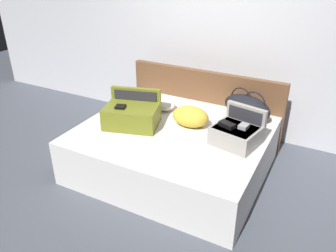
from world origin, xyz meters
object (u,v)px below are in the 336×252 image
(hard_case_medium, at_px, (237,133))
(pillow_center_head, at_px, (190,117))
(pillow_near_headboard, at_px, (158,103))
(hard_case_large, at_px, (132,114))
(duffel_bag, at_px, (247,107))
(bed, at_px, (173,149))

(hard_case_medium, xyz_separation_m, pillow_center_head, (-0.56, 0.13, -0.01))
(pillow_near_headboard, relative_size, pillow_center_head, 1.11)
(pillow_center_head, bearing_deg, pillow_near_headboard, 155.74)
(hard_case_medium, relative_size, pillow_near_headboard, 1.10)
(hard_case_medium, xyz_separation_m, pillow_near_headboard, (-1.09, 0.37, -0.04))
(pillow_near_headboard, bearing_deg, hard_case_medium, -18.80)
(hard_case_medium, bearing_deg, hard_case_large, -160.46)
(duffel_bag, distance_m, pillow_near_headboard, 1.05)
(duffel_bag, bearing_deg, hard_case_medium, -83.21)
(hard_case_large, xyz_separation_m, pillow_center_head, (0.57, 0.29, -0.03))
(pillow_center_head, bearing_deg, duffel_bag, 42.86)
(duffel_bag, xyz_separation_m, pillow_near_headboard, (-1.02, -0.22, -0.07))
(pillow_center_head, bearing_deg, hard_case_medium, -13.31)
(hard_case_large, relative_size, pillow_near_headboard, 1.45)
(hard_case_large, relative_size, pillow_center_head, 1.60)
(hard_case_medium, distance_m, pillow_center_head, 0.58)
(hard_case_medium, height_order, pillow_center_head, hard_case_medium)
(duffel_bag, xyz_separation_m, pillow_center_head, (-0.49, -0.46, -0.03))
(bed, xyz_separation_m, duffel_bag, (0.61, 0.63, 0.40))
(pillow_near_headboard, height_order, pillow_center_head, pillow_center_head)
(bed, height_order, hard_case_large, hard_case_large)
(bed, xyz_separation_m, pillow_center_head, (0.12, 0.17, 0.36))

